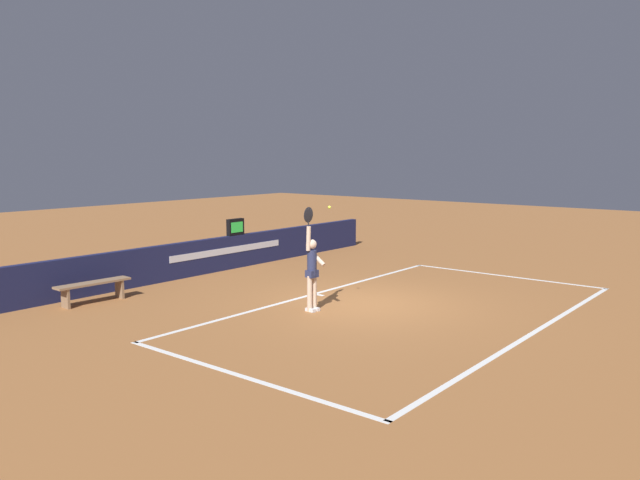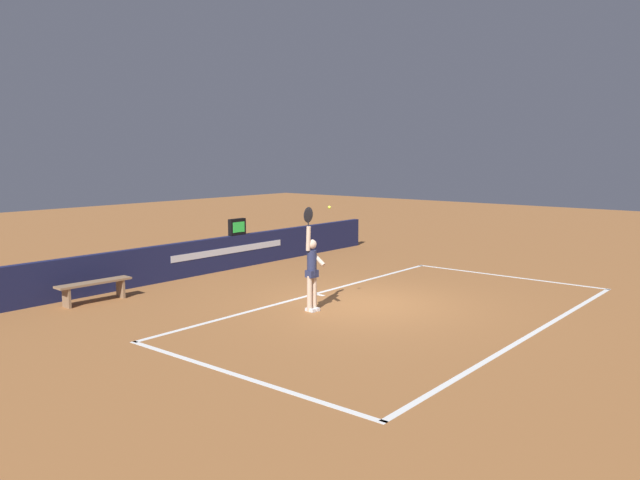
% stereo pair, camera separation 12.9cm
% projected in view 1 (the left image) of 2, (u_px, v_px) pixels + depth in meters
% --- Properties ---
extents(ground_plane, '(60.00, 60.00, 0.00)m').
position_uv_depth(ground_plane, '(367.00, 303.00, 14.58)').
color(ground_plane, '#9E6233').
extents(court_lines, '(10.53, 5.60, 0.00)m').
position_uv_depth(court_lines, '(409.00, 311.00, 13.87)').
color(court_lines, white).
rests_on(court_lines, ground).
extents(back_wall, '(14.99, 0.20, 1.00)m').
position_uv_depth(back_wall, '(202.00, 257.00, 18.09)').
color(back_wall, '#191E46').
rests_on(back_wall, ground).
extents(speed_display, '(0.60, 0.16, 0.50)m').
position_uv_depth(speed_display, '(235.00, 227.00, 19.01)').
color(speed_display, black).
rests_on(speed_display, back_wall).
extents(tennis_player, '(0.44, 0.46, 2.34)m').
position_uv_depth(tennis_player, '(312.00, 268.00, 13.75)').
color(tennis_player, beige).
rests_on(tennis_player, ground).
extents(tennis_ball, '(0.07, 0.07, 0.07)m').
position_uv_depth(tennis_ball, '(329.00, 207.00, 13.68)').
color(tennis_ball, '#CCE334').
extents(courtside_bench_near, '(1.80, 0.44, 0.50)m').
position_uv_depth(courtside_bench_near, '(93.00, 287.00, 14.57)').
color(courtside_bench_near, '#8F6F50').
rests_on(courtside_bench_near, ground).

